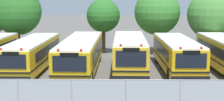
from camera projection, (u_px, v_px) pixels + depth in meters
The scene contains 10 objects.
ground_plane at pixel (129, 70), 25.86m from camera, with size 160.00×160.00×0.00m, color #595651.
school_bus_1 at pixel (33, 53), 25.88m from camera, with size 2.64×10.36×2.54m.
school_bus_2 at pixel (81, 53), 25.51m from camera, with size 2.79×11.67×2.65m.
school_bus_3 at pixel (129, 52), 25.63m from camera, with size 2.62×9.63×2.78m.
school_bus_4 at pixel (176, 53), 25.66m from camera, with size 2.61×9.79×2.61m.
tree_1 at pixel (19, 12), 32.13m from camera, with size 4.67×4.67×6.69m.
tree_2 at pixel (103, 15), 33.41m from camera, with size 3.43×3.43×5.58m.
tree_3 at pixel (156, 12), 33.11m from camera, with size 4.63×4.63×6.54m.
tree_4 at pixel (214, 13), 32.24m from camera, with size 5.09×4.86×6.45m.
chainlink_fence at pixel (153, 97), 15.91m from camera, with size 29.04×0.07×1.83m.
Camera 1 is at (-0.98, -25.28, 5.75)m, focal length 52.47 mm.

